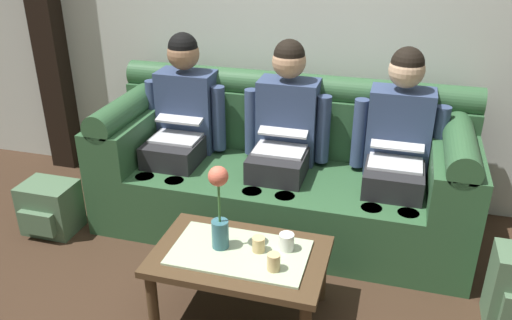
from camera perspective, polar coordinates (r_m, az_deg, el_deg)
name	(u,v)px	position (r m, az deg, el deg)	size (l,w,h in m)	color
couch	(283,172)	(3.47, 2.93, -1.32)	(2.34, 0.88, 0.96)	#2D5633
person_left	(181,121)	(3.55, -8.03, 4.22)	(0.56, 0.67, 1.22)	#232326
person_middle	(284,132)	(3.35, 3.02, 3.07)	(0.56, 0.67, 1.22)	#232326
person_right	(398,144)	(3.28, 14.99, 1.70)	(0.56, 0.67, 1.22)	#232326
coffee_table	(240,261)	(2.71, -1.76, -10.83)	(0.87, 0.56, 0.39)	#47331E
flower_vase	(219,208)	(2.59, -3.97, -5.17)	(0.10, 0.10, 0.45)	#336672
cup_near_left	(259,244)	(2.66, 0.28, -9.05)	(0.06, 0.06, 0.08)	#DBB77A
cup_near_right	(274,262)	(2.53, 1.91, -10.91)	(0.06, 0.06, 0.09)	#DBB77A
cup_far_center	(287,242)	(2.67, 3.30, -8.78)	(0.08, 0.08, 0.09)	white
backpack_left	(50,208)	(3.72, -21.29, -4.84)	(0.34, 0.30, 0.34)	#4C6B4C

